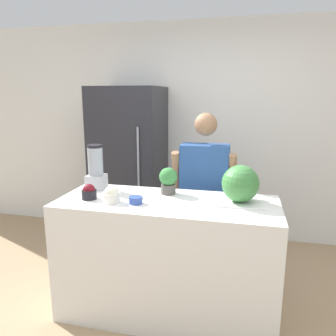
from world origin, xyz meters
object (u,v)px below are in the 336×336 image
(person, at_px, (204,197))
(watermelon, at_px, (240,184))
(potted_plant, at_px, (168,180))
(refrigerator, at_px, (130,166))
(bowl_cherries, at_px, (89,192))
(blender, at_px, (96,169))
(bowl_cream, at_px, (111,195))
(bowl_small_blue, at_px, (136,200))

(person, height_order, watermelon, person)
(person, bearing_deg, potted_plant, -118.73)
(refrigerator, bearing_deg, person, -33.52)
(bowl_cherries, bearing_deg, blender, 104.32)
(bowl_cherries, bearing_deg, person, 41.57)
(bowl_cherries, xyz_separation_m, bowl_cream, (0.20, -0.04, 0.00))
(bowl_small_blue, bearing_deg, potted_plant, 59.43)
(refrigerator, height_order, bowl_cream, refrigerator)
(bowl_cherries, xyz_separation_m, bowl_small_blue, (0.39, -0.03, -0.03))
(refrigerator, relative_size, bowl_small_blue, 18.45)
(watermelon, relative_size, bowl_cream, 2.13)
(refrigerator, height_order, person, refrigerator)
(refrigerator, height_order, bowl_cherries, refrigerator)
(person, distance_m, potted_plant, 0.57)
(refrigerator, relative_size, bowl_cherries, 15.35)
(blender, bearing_deg, refrigerator, 94.54)
(bowl_small_blue, bearing_deg, watermelon, 14.06)
(refrigerator, xyz_separation_m, bowl_cream, (0.36, -1.40, 0.09))
(blender, bearing_deg, bowl_cherries, -75.68)
(bowl_small_blue, bearing_deg, blender, 146.16)
(bowl_cream, height_order, bowl_small_blue, bowl_cream)
(blender, height_order, potted_plant, blender)
(bowl_cream, height_order, potted_plant, potted_plant)
(refrigerator, bearing_deg, bowl_small_blue, -68.44)
(person, distance_m, bowl_cream, 1.00)
(blender, bearing_deg, potted_plant, -0.72)
(person, bearing_deg, bowl_small_blue, -119.48)
(bowl_cream, relative_size, bowl_small_blue, 1.30)
(watermelon, distance_m, bowl_cherries, 1.16)
(blender, xyz_separation_m, potted_plant, (0.64, -0.01, -0.06))
(refrigerator, relative_size, blender, 4.81)
(refrigerator, bearing_deg, blender, -85.46)
(person, relative_size, bowl_cherries, 13.28)
(refrigerator, relative_size, bowl_cream, 14.18)
(watermelon, distance_m, blender, 1.22)
(refrigerator, relative_size, person, 1.16)
(potted_plant, bearing_deg, bowl_cherries, -154.06)
(bowl_small_blue, relative_size, potted_plant, 0.46)
(bowl_small_blue, height_order, potted_plant, potted_plant)
(refrigerator, xyz_separation_m, potted_plant, (0.73, -1.08, 0.15))
(refrigerator, bearing_deg, watermelon, -42.63)
(refrigerator, distance_m, bowl_cherries, 1.37)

